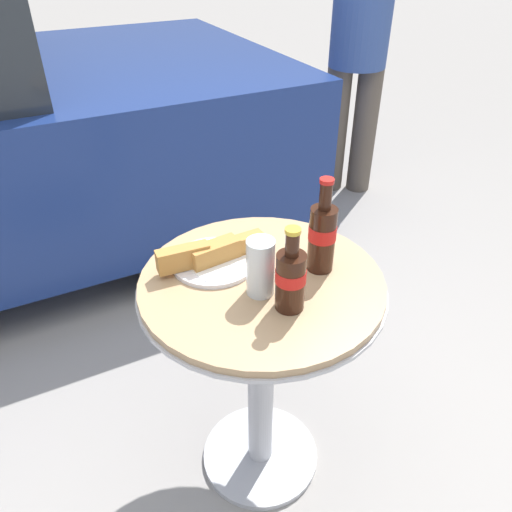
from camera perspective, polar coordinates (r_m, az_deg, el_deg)
ground_plane at (r=1.78m, az=0.48°, el=-21.85°), size 30.00×30.00×0.00m
bistro_table at (r=1.37m, az=0.59°, el=-9.38°), size 0.63×0.63×0.74m
cola_bottle_left at (r=1.23m, az=7.57°, el=2.39°), size 0.07×0.07×0.25m
cola_bottle_right at (r=1.11m, az=3.98°, el=-2.51°), size 0.07×0.07×0.21m
drinking_glass at (r=1.16m, az=0.52°, el=-1.55°), size 0.07×0.07×0.14m
lunch_plate_near at (r=1.28m, az=-5.04°, el=-0.02°), size 0.29×0.22×0.07m
pedestrian at (r=3.09m, az=11.73°, el=22.91°), size 0.33×0.33×1.60m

